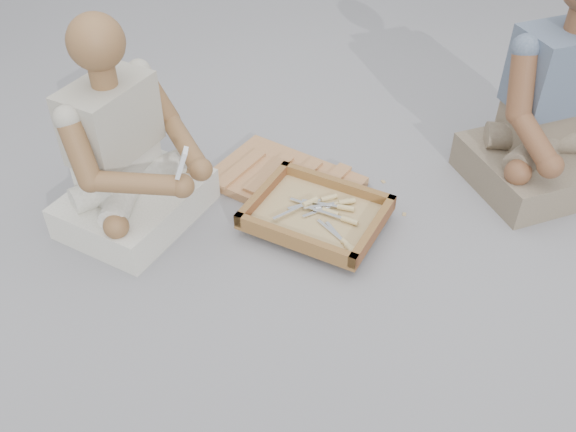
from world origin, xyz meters
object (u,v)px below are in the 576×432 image
(craftsman, at_px, (126,158))
(companion, at_px, (557,114))
(carved_panel, at_px, (285,181))
(tool_tray, at_px, (316,214))

(craftsman, bearing_deg, companion, 128.03)
(carved_panel, xyz_separation_m, companion, (1.09, 0.36, 0.31))
(tool_tray, xyz_separation_m, craftsman, (-0.74, -0.14, 0.23))
(craftsman, bearing_deg, carved_panel, 138.46)
(carved_panel, bearing_deg, craftsman, -145.26)
(carved_panel, bearing_deg, companion, 18.39)
(tool_tray, xyz_separation_m, companion, (0.89, 0.60, 0.27))
(tool_tray, distance_m, companion, 1.11)
(companion, bearing_deg, tool_tray, -2.04)
(tool_tray, bearing_deg, companion, 33.77)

